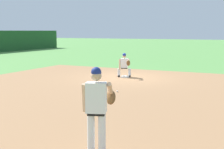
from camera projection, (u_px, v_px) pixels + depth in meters
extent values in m
plane|color=#518942|center=(125.00, 78.00, 17.19)|extent=(160.00, 160.00, 0.00)
cube|color=#936B47|center=(117.00, 99.00, 11.73)|extent=(18.00, 18.00, 0.01)
cube|color=white|center=(125.00, 77.00, 17.18)|extent=(0.38, 0.38, 0.09)
sphere|color=white|center=(117.00, 91.00, 13.09)|extent=(0.07, 0.07, 0.07)
cylinder|color=white|center=(91.00, 135.00, 6.21)|extent=(0.15, 0.15, 0.84)
cylinder|color=white|center=(102.00, 135.00, 6.19)|extent=(0.15, 0.15, 0.84)
cube|color=black|center=(96.00, 113.00, 6.14)|extent=(0.31, 0.39, 0.06)
cube|color=white|center=(96.00, 98.00, 6.10)|extent=(0.36, 0.46, 0.60)
sphere|color=tan|center=(96.00, 76.00, 6.06)|extent=(0.21, 0.21, 0.21)
sphere|color=navy|center=(96.00, 72.00, 6.05)|extent=(0.20, 0.20, 0.20)
cube|color=navy|center=(97.00, 73.00, 6.14)|extent=(0.16, 0.20, 0.02)
cylinder|color=tan|center=(84.00, 98.00, 6.20)|extent=(0.21, 0.15, 0.59)
cylinder|color=tan|center=(110.00, 90.00, 6.35)|extent=(0.53, 0.27, 0.41)
ellipsoid|color=brown|center=(111.00, 97.00, 6.46)|extent=(0.35, 0.29, 0.34)
cube|color=black|center=(130.00, 76.00, 17.37)|extent=(0.28, 0.19, 0.09)
cylinder|color=white|center=(130.00, 72.00, 17.38)|extent=(0.15, 0.15, 0.40)
cube|color=black|center=(119.00, 76.00, 17.42)|extent=(0.28, 0.19, 0.09)
cylinder|color=white|center=(119.00, 72.00, 17.43)|extent=(0.15, 0.15, 0.40)
cube|color=black|center=(124.00, 68.00, 17.37)|extent=(0.31, 0.39, 0.06)
cube|color=white|center=(124.00, 63.00, 17.33)|extent=(0.37, 0.46, 0.52)
sphere|color=tan|center=(124.00, 56.00, 17.26)|extent=(0.21, 0.21, 0.21)
sphere|color=navy|center=(124.00, 55.00, 17.25)|extent=(0.20, 0.20, 0.20)
cube|color=navy|center=(124.00, 55.00, 17.16)|extent=(0.16, 0.20, 0.02)
cylinder|color=tan|center=(129.00, 61.00, 16.88)|extent=(0.58, 0.29, 0.24)
cylinder|color=tan|center=(120.00, 64.00, 17.27)|extent=(0.25, 0.17, 0.58)
ellipsoid|color=brown|center=(128.00, 63.00, 16.68)|extent=(0.27, 0.26, 0.35)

